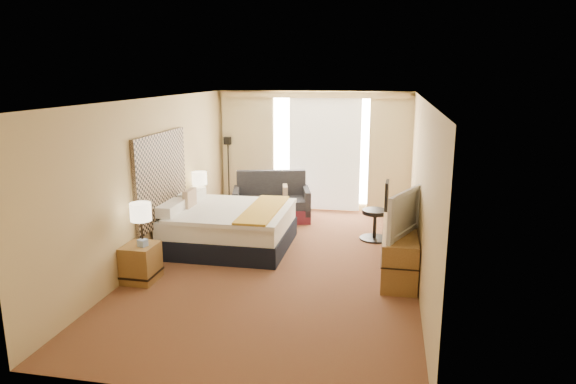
% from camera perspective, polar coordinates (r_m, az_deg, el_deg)
% --- Properties ---
extents(floor, '(4.20, 7.00, 0.02)m').
position_cam_1_polar(floor, '(8.28, -0.79, -7.99)').
color(floor, '#4F1B16').
rests_on(floor, ground).
extents(ceiling, '(4.20, 7.00, 0.02)m').
position_cam_1_polar(ceiling, '(7.73, -0.85, 10.29)').
color(ceiling, white).
rests_on(ceiling, wall_back).
extents(wall_back, '(4.20, 0.02, 2.60)m').
position_cam_1_polar(wall_back, '(11.30, 2.88, 4.55)').
color(wall_back, tan).
rests_on(wall_back, ground).
extents(wall_front, '(4.20, 0.02, 2.60)m').
position_cam_1_polar(wall_front, '(4.67, -9.84, -8.19)').
color(wall_front, tan).
rests_on(wall_front, ground).
extents(wall_left, '(0.02, 7.00, 2.60)m').
position_cam_1_polar(wall_left, '(8.58, -14.68, 1.39)').
color(wall_left, tan).
rests_on(wall_left, ground).
extents(wall_right, '(0.02, 7.00, 2.60)m').
position_cam_1_polar(wall_right, '(7.75, 14.54, 0.17)').
color(wall_right, tan).
rests_on(wall_right, ground).
extents(headboard, '(0.06, 1.85, 1.50)m').
position_cam_1_polar(headboard, '(8.74, -13.87, 1.51)').
color(headboard, black).
rests_on(headboard, wall_left).
extents(nightstand_left, '(0.45, 0.52, 0.55)m').
position_cam_1_polar(nightstand_left, '(7.86, -16.03, -7.57)').
color(nightstand_left, olive).
rests_on(nightstand_left, floor).
extents(nightstand_right, '(0.45, 0.52, 0.55)m').
position_cam_1_polar(nightstand_right, '(10.02, -9.58, -2.73)').
color(nightstand_right, olive).
rests_on(nightstand_right, floor).
extents(media_dresser, '(0.50, 1.80, 0.70)m').
position_cam_1_polar(media_dresser, '(8.00, 12.21, -6.39)').
color(media_dresser, olive).
rests_on(media_dresser, floor).
extents(window, '(2.30, 0.02, 2.30)m').
position_cam_1_polar(window, '(11.23, 4.12, 4.58)').
color(window, white).
rests_on(window, wall_back).
extents(curtains, '(4.12, 0.19, 2.56)m').
position_cam_1_polar(curtains, '(11.17, 2.78, 5.02)').
color(curtains, beige).
rests_on(curtains, floor).
extents(bed, '(2.05, 1.88, 1.00)m').
position_cam_1_polar(bed, '(9.01, -6.57, -3.85)').
color(bed, black).
rests_on(bed, floor).
extents(loveseat, '(1.72, 1.19, 0.98)m').
position_cam_1_polar(loveseat, '(10.65, -1.81, -1.34)').
color(loveseat, '#5A1924').
rests_on(loveseat, floor).
extents(floor_lamp, '(0.20, 0.20, 1.59)m').
position_cam_1_polar(floor_lamp, '(11.56, -6.66, 3.80)').
color(floor_lamp, black).
rests_on(floor_lamp, floor).
extents(desk_chair, '(0.53, 0.53, 1.10)m').
position_cam_1_polar(desk_chair, '(9.43, 10.01, -2.41)').
color(desk_chair, black).
rests_on(desk_chair, floor).
extents(lamp_left, '(0.30, 0.30, 0.63)m').
position_cam_1_polar(lamp_left, '(7.58, -16.05, -2.24)').
color(lamp_left, black).
rests_on(lamp_left, nightstand_left).
extents(lamp_right, '(0.28, 0.28, 0.60)m').
position_cam_1_polar(lamp_right, '(9.89, -9.82, 1.44)').
color(lamp_right, black).
rests_on(lamp_right, nightstand_right).
extents(tissue_box, '(0.14, 0.14, 0.10)m').
position_cam_1_polar(tissue_box, '(7.68, -15.85, -5.45)').
color(tissue_box, '#95B2E6').
rests_on(tissue_box, nightstand_left).
extents(telephone, '(0.20, 0.17, 0.07)m').
position_cam_1_polar(telephone, '(10.09, -9.43, -0.80)').
color(telephone, black).
rests_on(telephone, nightstand_right).
extents(television, '(0.60, 1.11, 0.66)m').
position_cam_1_polar(television, '(7.54, 12.11, -2.18)').
color(television, black).
rests_on(television, media_dresser).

